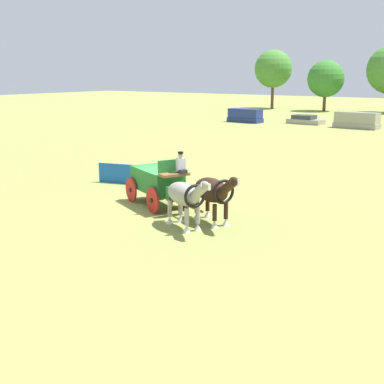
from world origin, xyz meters
TOP-DOWN VIEW (x-y plane):
  - ground_plane at (0.00, 0.00)m, footprint 220.00×220.00m
  - show_wagon at (0.14, -0.06)m, footprint 5.66×3.25m
  - draft_horse_near at (3.72, -1.00)m, footprint 2.93×1.79m
  - draft_horse_off at (3.19, -2.19)m, footprint 2.91×1.76m
  - parked_vehicle_a at (-16.48, 37.82)m, footprint 4.49×2.03m
  - parked_vehicle_b at (-9.55, 40.20)m, footprint 4.38×2.28m
  - parked_vehicle_c at (-2.89, 38.77)m, footprint 5.00×2.23m
  - tree_a at (-24.99, 62.53)m, footprint 6.35×6.35m
  - tree_b at (-15.33, 61.64)m, footprint 5.80×5.80m
  - sponsor_banner at (-4.37, 2.55)m, footprint 3.10×0.92m

SIDE VIEW (x-z plane):
  - ground_plane at x=0.00m, z-range 0.00..0.00m
  - parked_vehicle_b at x=-9.55m, z-range -0.07..0.98m
  - sponsor_banner at x=-4.37m, z-range 0.00..1.10m
  - parked_vehicle_a at x=-16.48m, z-range -0.02..1.65m
  - parked_vehicle_c at x=-2.89m, z-range -0.02..1.76m
  - show_wagon at x=0.14m, z-range -0.21..2.51m
  - draft_horse_off at x=3.19m, z-range 0.23..2.40m
  - draft_horse_near at x=3.72m, z-range 0.23..2.43m
  - tree_b at x=-15.33m, z-range 1.07..9.05m
  - tree_a at x=-24.99m, z-range 1.72..11.56m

